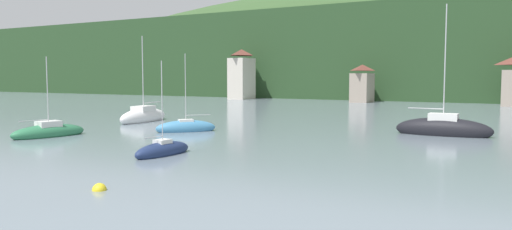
{
  "coord_description": "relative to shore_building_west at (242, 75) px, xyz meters",
  "views": [
    {
      "loc": [
        13.42,
        23.2,
        4.57
      ],
      "look_at": [
        0.0,
        47.21,
        2.39
      ],
      "focal_mm": 34.29,
      "sensor_mm": 36.0,
      "label": 1
    }
  ],
  "objects": [
    {
      "name": "sailboat_far_4",
      "position": [
        45.31,
        -45.22,
        -4.39
      ],
      "size": [
        7.23,
        2.05,
        10.62
      ],
      "rotation": [
        0.0,
        0.0,
        6.27
      ],
      "color": "black",
      "rests_on": "ground_plane"
    },
    {
      "name": "sailboat_mid_2",
      "position": [
        32.56,
        -63.36,
        -4.62
      ],
      "size": [
        1.48,
        4.31,
        5.77
      ],
      "rotation": [
        0.0,
        0.0,
        1.51
      ],
      "color": "navy",
      "rests_on": "ground_plane"
    },
    {
      "name": "sailboat_mid_0",
      "position": [
        26.25,
        -52.9,
        -4.56
      ],
      "size": [
        4.35,
        4.75,
        6.81
      ],
      "rotation": [
        0.0,
        0.0,
        4.01
      ],
      "color": "teal",
      "rests_on": "ground_plane"
    },
    {
      "name": "wooded_hillside",
      "position": [
        22.49,
        49.35,
        2.83
      ],
      "size": [
        352.0,
        75.37,
        49.6
      ],
      "color": "#264223",
      "rests_on": "ground_plane"
    },
    {
      "name": "sailboat_mid_5",
      "position": [
        19.29,
        -60.79,
        -4.54
      ],
      "size": [
        2.73,
        5.95,
        6.42
      ],
      "rotation": [
        0.0,
        0.0,
        1.39
      ],
      "color": "#2D754C",
      "rests_on": "ground_plane"
    },
    {
      "name": "shore_building_west",
      "position": [
        0.0,
        0.0,
        0.0
      ],
      "size": [
        3.79,
        5.49,
        10.04
      ],
      "color": "beige",
      "rests_on": "ground_plane"
    },
    {
      "name": "shore_building_westcentral",
      "position": [
        25.07,
        -0.12,
        -1.65
      ],
      "size": [
        3.27,
        5.25,
        6.68
      ],
      "color": "gray",
      "rests_on": "ground_plane"
    },
    {
      "name": "mooring_buoy_mid",
      "position": [
        36.08,
        -71.46,
        -4.89
      ],
      "size": [
        0.58,
        0.58,
        0.58
      ],
      "primitive_type": "sphere",
      "color": "yellow",
      "rests_on": "ground_plane"
    },
    {
      "name": "sailboat_far_8",
      "position": [
        16.94,
        -47.72,
        -4.39
      ],
      "size": [
        3.05,
        7.58,
        9.13
      ],
      "rotation": [
        0.0,
        0.0,
        4.85
      ],
      "color": "white",
      "rests_on": "ground_plane"
    }
  ]
}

